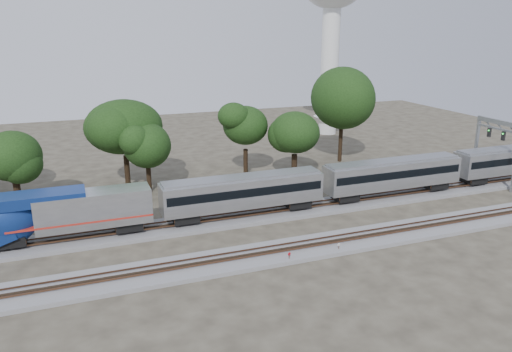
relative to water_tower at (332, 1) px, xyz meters
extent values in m
plane|color=#383328|center=(-35.83, -45.15, -25.91)|extent=(160.00, 160.00, 0.00)
cube|color=slate|center=(-35.83, -39.15, -25.71)|extent=(160.00, 5.00, 0.40)
cube|color=brown|center=(-35.83, -39.87, -25.26)|extent=(160.00, 0.08, 0.15)
cube|color=brown|center=(-35.83, -38.43, -25.26)|extent=(160.00, 0.08, 0.15)
cube|color=slate|center=(-35.83, -49.15, -25.71)|extent=(160.00, 5.00, 0.40)
cube|color=brown|center=(-35.83, -49.87, -25.26)|extent=(160.00, 0.08, 0.15)
cube|color=brown|center=(-35.83, -48.43, -25.26)|extent=(160.00, 0.08, 0.15)
cube|color=silver|center=(-48.20, -39.15, -22.45)|extent=(11.37, 3.22, 3.54)
ellipsoid|color=navy|center=(-56.36, -39.15, -22.72)|extent=(5.79, 3.35, 4.94)
cube|color=navy|center=(-53.46, -39.15, -20.79)|extent=(9.12, 3.15, 1.07)
cube|color=black|center=(-55.82, -39.15, -21.64)|extent=(0.48, 2.47, 1.40)
cube|color=#A52419|center=(-49.49, -39.15, -23.36)|extent=(13.95, 3.26, 0.19)
cube|color=black|center=(-56.19, -39.15, -24.70)|extent=(2.79, 2.36, 0.97)
cube|color=black|center=(-44.93, -39.15, -24.70)|extent=(2.79, 2.36, 0.97)
cube|color=silver|center=(-32.06, -39.15, -22.61)|extent=(18.67, 3.22, 3.22)
cube|color=black|center=(-32.06, -39.15, -22.29)|extent=(18.02, 3.27, 0.97)
cube|color=gray|center=(-32.06, -39.15, -20.95)|extent=(18.24, 2.57, 0.38)
cube|color=black|center=(-38.82, -39.15, -24.70)|extent=(2.79, 2.36, 0.97)
cube|color=black|center=(-25.30, -39.15, -24.70)|extent=(2.79, 2.36, 0.97)
cube|color=silver|center=(-11.95, -39.15, -22.61)|extent=(18.67, 3.22, 3.22)
cube|color=black|center=(-11.95, -39.15, -22.29)|extent=(18.02, 3.27, 0.97)
cube|color=gray|center=(-11.95, -39.15, -20.95)|extent=(18.24, 2.57, 0.38)
cube|color=black|center=(-18.71, -39.15, -24.70)|extent=(2.79, 2.36, 0.97)
cube|color=black|center=(-5.19, -39.15, -24.70)|extent=(2.79, 2.36, 0.97)
cube|color=black|center=(1.40, -39.15, -24.70)|extent=(2.79, 2.36, 0.97)
cylinder|color=#512D19|center=(-31.69, -51.10, -25.45)|extent=(0.06, 0.06, 0.93)
cylinder|color=#B30C19|center=(-31.69, -51.10, -25.04)|extent=(0.32, 0.14, 0.33)
cylinder|color=#512D19|center=(-26.28, -50.83, -25.48)|extent=(0.06, 0.06, 0.88)
cylinder|color=silver|center=(-26.28, -50.83, -25.08)|extent=(0.31, 0.11, 0.31)
cube|color=#512D19|center=(-30.20, -50.76, -25.76)|extent=(0.51, 0.32, 0.30)
cylinder|color=silver|center=(0.00, 0.00, -13.42)|extent=(3.57, 3.57, 24.99)
cone|color=silver|center=(0.00, 0.00, -24.13)|extent=(5.71, 5.71, 3.57)
cube|color=gray|center=(4.68, -35.59, -21.34)|extent=(0.36, 0.36, 9.15)
cube|color=gray|center=(4.68, -39.15, -17.07)|extent=(0.41, 7.52, 0.61)
cube|color=gray|center=(4.68, -39.15, -17.99)|extent=(0.25, 7.52, 0.25)
cube|color=black|center=(4.38, -40.37, -18.70)|extent=(0.25, 0.51, 1.22)
cube|color=black|center=(4.38, -37.93, -18.70)|extent=(0.25, 0.51, 1.22)
cylinder|color=black|center=(-56.28, -27.47, -24.06)|extent=(0.70, 0.70, 3.70)
ellipsoid|color=black|center=(-56.28, -27.47, -19.04)|extent=(6.99, 6.99, 5.94)
cylinder|color=black|center=(-43.01, -22.66, -23.63)|extent=(0.70, 0.70, 4.58)
ellipsoid|color=black|center=(-43.01, -22.66, -17.42)|extent=(8.63, 8.63, 7.34)
cylinder|color=black|center=(-40.55, -25.41, -24.19)|extent=(0.70, 0.70, 3.45)
ellipsoid|color=black|center=(-40.55, -25.41, -19.51)|extent=(6.51, 6.51, 5.53)
cylinder|color=black|center=(-26.05, -23.05, -23.87)|extent=(0.70, 0.70, 4.10)
ellipsoid|color=black|center=(-26.05, -23.05, -18.31)|extent=(7.73, 7.73, 6.57)
cylinder|color=black|center=(-20.11, -27.19, -24.04)|extent=(0.70, 0.70, 3.75)
ellipsoid|color=black|center=(-20.11, -27.19, -18.96)|extent=(7.07, 7.07, 6.01)
cylinder|color=black|center=(-8.76, -20.51, -23.13)|extent=(0.70, 0.70, 5.58)
ellipsoid|color=black|center=(-8.76, -20.51, -15.56)|extent=(10.51, 10.51, 8.94)
camera|label=1|loc=(-49.62, -89.72, -4.64)|focal=35.00mm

